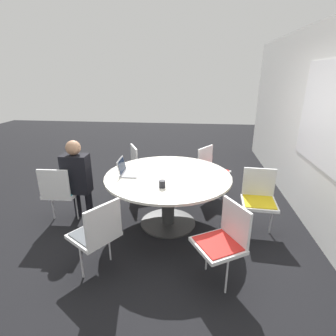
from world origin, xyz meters
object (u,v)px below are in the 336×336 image
chair_0 (60,190)px  chair_4 (211,168)px  chair_2 (224,238)px  coffee_cup (162,184)px  person_0 (77,175)px  chair_5 (142,165)px  laptop (127,170)px  chair_1 (97,231)px  chair_3 (259,196)px

chair_0 → chair_4: same height
chair_2 → coffee_cup: 0.96m
chair_2 → coffee_cup: size_ratio=9.43×
chair_4 → person_0: (1.06, -1.91, 0.20)m
chair_5 → laptop: 1.12m
chair_0 → laptop: (-0.10, 0.95, 0.29)m
chair_1 → laptop: size_ratio=2.56×
chair_0 → coffee_cup: 1.54m
chair_0 → person_0: person_0 is taller
laptop → coffee_cup: (0.40, 0.54, -0.01)m
chair_3 → chair_5: same height
chair_3 → chair_4: bearing=-57.1°
chair_1 → chair_3: same height
chair_2 → laptop: 1.61m
chair_3 → laptop: bearing=4.0°
chair_0 → chair_5: (-1.18, 0.92, 0.00)m
chair_3 → chair_4: size_ratio=1.00×
chair_0 → coffee_cup: (0.30, 1.49, 0.29)m
chair_1 → chair_0: bearing=77.6°
chair_0 → person_0: bearing=19.0°
chair_1 → coffee_cup: chair_1 is taller
coffee_cup → chair_0: bearing=-101.5°
chair_1 → coffee_cup: 0.92m
chair_4 → person_0: size_ratio=0.71×
coffee_cup → chair_1: bearing=-43.5°
chair_3 → chair_4: 1.21m
chair_0 → chair_3: bearing=0.2°
chair_2 → laptop: laptop is taller
coffee_cup → laptop: bearing=-126.5°
chair_1 → chair_4: (-2.08, 1.26, 0.00)m
coffee_cup → chair_3: bearing=107.6°
chair_4 → chair_3: bearing=63.5°
chair_1 → coffee_cup: bearing=-9.5°
chair_5 → chair_2: bearing=5.3°
chair_5 → person_0: 1.30m
person_0 → coffee_cup: person_0 is taller
chair_3 → person_0: size_ratio=0.71×
chair_1 → laptop: bearing=30.6°
chair_0 → chair_2: bearing=-24.3°
laptop → chair_1: bearing=174.9°
chair_1 → person_0: 1.23m
chair_0 → chair_2: size_ratio=1.00×
chair_1 → chair_5: 2.11m
chair_5 → laptop: bearing=-24.3°
chair_4 → laptop: size_ratio=2.56×
chair_5 → chair_1: bearing=-26.7°
chair_2 → chair_3: size_ratio=1.00×
chair_2 → chair_4: 2.06m
chair_2 → laptop: size_ratio=2.56×
chair_4 → laptop: laptop is taller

